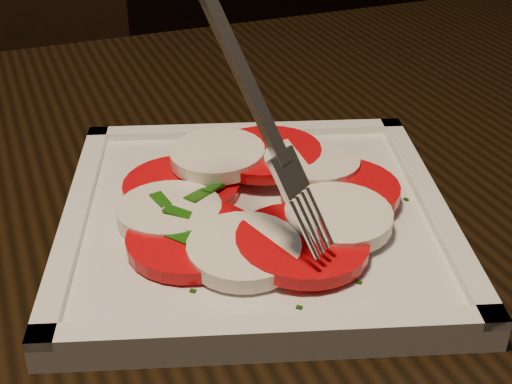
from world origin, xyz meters
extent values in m
cube|color=black|center=(0.15, 0.16, 0.73)|extent=(1.25, 0.87, 0.04)
cylinder|color=black|center=(0.71, 0.46, 0.35)|extent=(0.06, 0.06, 0.71)
cube|color=black|center=(0.05, 0.86, 0.45)|extent=(0.51, 0.51, 0.04)
cylinder|color=black|center=(0.18, 0.64, 0.21)|extent=(0.04, 0.04, 0.41)
cylinder|color=black|center=(0.27, 0.99, 0.21)|extent=(0.04, 0.04, 0.41)
cube|color=white|center=(0.15, 0.12, 0.76)|extent=(0.33, 0.33, 0.01)
cylinder|color=red|center=(0.11, 0.17, 0.77)|extent=(0.08, 0.08, 0.01)
cylinder|color=white|center=(0.10, 0.14, 0.77)|extent=(0.07, 0.07, 0.01)
cylinder|color=red|center=(0.10, 0.10, 0.77)|extent=(0.08, 0.08, 0.01)
cylinder|color=white|center=(0.12, 0.07, 0.77)|extent=(0.07, 0.07, 0.01)
cylinder|color=red|center=(0.15, 0.07, 0.77)|extent=(0.08, 0.08, 0.01)
cylinder|color=white|center=(0.19, 0.08, 0.78)|extent=(0.07, 0.07, 0.01)
cylinder|color=red|center=(0.21, 0.11, 0.78)|extent=(0.08, 0.08, 0.01)
cylinder|color=white|center=(0.20, 0.14, 0.78)|extent=(0.07, 0.07, 0.01)
cylinder|color=red|center=(0.18, 0.17, 0.78)|extent=(0.08, 0.08, 0.01)
cylinder|color=white|center=(0.15, 0.18, 0.78)|extent=(0.07, 0.07, 0.01)
cube|color=#1A530E|center=(0.18, 0.16, 0.78)|extent=(0.01, 0.03, 0.00)
cube|color=#1A530E|center=(0.09, 0.14, 0.78)|extent=(0.01, 0.03, 0.00)
cube|color=#1A530E|center=(0.10, 0.12, 0.78)|extent=(0.03, 0.03, 0.01)
cube|color=#1A530E|center=(0.09, 0.10, 0.78)|extent=(0.03, 0.04, 0.00)
cube|color=#1A530E|center=(0.14, 0.15, 0.78)|extent=(0.04, 0.03, 0.00)
cube|color=#1A530E|center=(0.18, 0.15, 0.78)|extent=(0.02, 0.03, 0.00)
cube|color=#1A530E|center=(0.13, 0.06, 0.78)|extent=(0.03, 0.03, 0.00)
cube|color=#1A530E|center=(0.12, 0.14, 0.78)|extent=(0.03, 0.02, 0.00)
cube|color=#1A530E|center=(0.14, 0.08, 0.78)|extent=(0.01, 0.03, 0.00)
cube|color=#123509|center=(0.07, 0.16, 0.77)|extent=(0.00, 0.00, 0.00)
cube|color=#123509|center=(0.17, 0.03, 0.77)|extent=(0.00, 0.00, 0.00)
cube|color=#123509|center=(0.08, 0.10, 0.77)|extent=(0.00, 0.00, 0.00)
cube|color=#123509|center=(0.23, 0.12, 0.77)|extent=(0.00, 0.00, 0.00)
cube|color=#123509|center=(0.13, 0.02, 0.77)|extent=(0.00, 0.00, 0.00)
cube|color=#123509|center=(0.08, 0.06, 0.77)|extent=(0.00, 0.00, 0.00)
cube|color=#123509|center=(0.15, 0.21, 0.77)|extent=(0.00, 0.00, 0.00)
cube|color=#123509|center=(0.07, 0.11, 0.77)|extent=(0.00, 0.00, 0.00)
cube|color=#123509|center=(0.09, 0.21, 0.77)|extent=(0.00, 0.00, 0.00)
cube|color=#123509|center=(0.23, 0.13, 0.77)|extent=(0.00, 0.00, 0.00)
cube|color=#123509|center=(0.25, 0.15, 0.77)|extent=(0.00, 0.00, 0.00)
cube|color=#123509|center=(0.23, 0.12, 0.77)|extent=(0.00, 0.00, 0.00)
cube|color=#123509|center=(0.23, 0.08, 0.77)|extent=(0.00, 0.00, 0.00)
cube|color=#123509|center=(0.15, 0.22, 0.77)|extent=(0.00, 0.00, 0.00)
cube|color=#123509|center=(0.22, 0.10, 0.77)|extent=(0.00, 0.00, 0.00)
cube|color=#123509|center=(0.24, 0.15, 0.77)|extent=(0.00, 0.00, 0.00)
cube|color=#123509|center=(0.07, 0.11, 0.77)|extent=(0.00, 0.00, 0.00)
cube|color=#123509|center=(0.13, 0.21, 0.77)|extent=(0.00, 0.00, 0.00)
cube|color=#123509|center=(0.21, 0.21, 0.77)|extent=(0.00, 0.00, 0.00)
cube|color=#123509|center=(0.24, 0.16, 0.77)|extent=(0.00, 0.00, 0.00)
cube|color=#123509|center=(0.14, 0.23, 0.77)|extent=(0.00, 0.00, 0.00)
cube|color=#123509|center=(0.20, 0.05, 0.77)|extent=(0.00, 0.00, 0.00)
cube|color=#123509|center=(0.10, 0.21, 0.77)|extent=(0.00, 0.00, 0.00)
cube|color=#123509|center=(0.14, 0.21, 0.77)|extent=(0.00, 0.00, 0.00)
cube|color=#123509|center=(0.08, 0.07, 0.77)|extent=(0.00, 0.00, 0.00)
cube|color=#123509|center=(0.14, 0.22, 0.77)|extent=(0.00, 0.00, 0.00)
cube|color=#123509|center=(0.22, 0.21, 0.77)|extent=(0.00, 0.00, 0.00)
cube|color=#123509|center=(0.23, 0.09, 0.77)|extent=(0.00, 0.00, 0.00)
cube|color=#123509|center=(0.25, 0.09, 0.77)|extent=(0.00, 0.00, 0.00)
cube|color=#123509|center=(0.14, 0.21, 0.77)|extent=(0.00, 0.00, 0.00)
camera|label=1|loc=(-0.02, -0.24, 1.02)|focal=50.00mm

